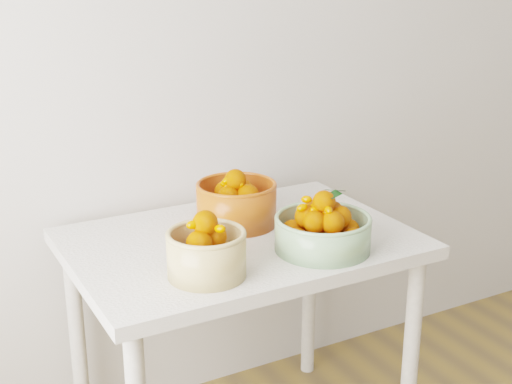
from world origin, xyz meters
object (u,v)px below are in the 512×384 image
Objects in this scene: bowl_orange at (236,203)px; bowl_cream at (207,251)px; table at (240,267)px; bowl_green at (322,230)px.

bowl_cream is at bearing -128.66° from bowl_orange.
table is at bearing 44.46° from bowl_cream.
bowl_orange is (0.04, 0.10, 0.17)m from table.
table is at bearing 129.98° from bowl_green.
bowl_cream reaches higher than table.
bowl_green is (0.36, 0.00, -0.01)m from bowl_cream.
table is 3.89× the size of bowl_orange.
bowl_green is 0.32m from bowl_orange.
bowl_cream is 0.36m from bowl_green.
bowl_cream is 0.38m from bowl_orange.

